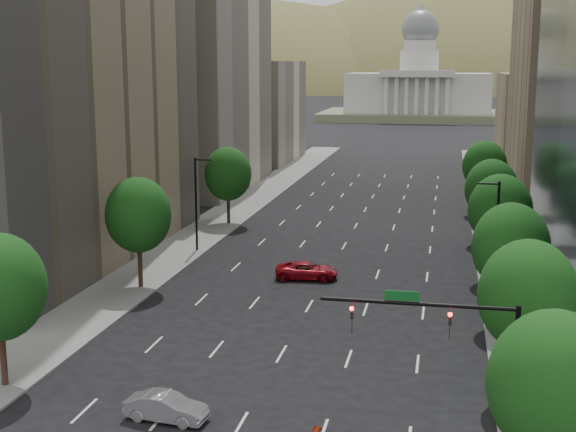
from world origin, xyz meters
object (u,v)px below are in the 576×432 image
Objects in this scene: capitol at (418,92)px; traffic_signal at (461,341)px; car_red_far at (307,270)px; car_silver at (166,407)px.

traffic_signal is at bearing -87.26° from capitol.
car_red_far is (-1.50, -192.34, -7.86)m from capitol.
capitol reaches higher than car_red_far.
car_red_far is at bearing 1.54° from car_silver.
capitol is 14.16× the size of car_silver.
traffic_signal is 30.23m from car_red_far.
capitol reaches higher than car_silver.
traffic_signal is 0.15× the size of capitol.
capitol is 192.50m from car_red_far.
traffic_signal is at bearing -161.55° from car_red_far.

